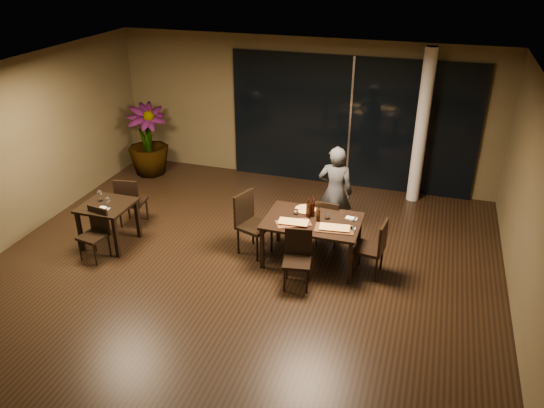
{
  "coord_description": "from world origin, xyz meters",
  "views": [
    {
      "loc": [
        2.6,
        -6.37,
        4.69
      ],
      "look_at": [
        0.4,
        0.57,
        1.05
      ],
      "focal_mm": 35.0,
      "sensor_mm": 36.0,
      "label": 1
    }
  ],
  "objects_px": {
    "chair_main_near": "(297,255)",
    "chair_main_left": "(250,220)",
    "chair_main_far": "(328,220)",
    "chair_main_right": "(375,246)",
    "bottle_a": "(308,208)",
    "chair_side_far": "(130,200)",
    "diner": "(335,192)",
    "side_table": "(107,211)",
    "main_table": "(312,224)",
    "chair_side_near": "(96,231)",
    "potted_plant": "(148,140)",
    "bottle_c": "(313,207)",
    "bottle_b": "(318,214)"
  },
  "relations": [
    {
      "from": "main_table",
      "to": "bottle_a",
      "type": "bearing_deg",
      "value": 150.72
    },
    {
      "from": "bottle_b",
      "to": "bottle_c",
      "type": "height_order",
      "value": "bottle_c"
    },
    {
      "from": "chair_main_left",
      "to": "chair_main_right",
      "type": "bearing_deg",
      "value": -73.91
    },
    {
      "from": "chair_side_far",
      "to": "chair_side_near",
      "type": "relative_size",
      "value": 1.11
    },
    {
      "from": "side_table",
      "to": "bottle_a",
      "type": "xyz_separation_m",
      "value": [
        3.32,
        0.55,
        0.29
      ]
    },
    {
      "from": "chair_main_right",
      "to": "bottle_c",
      "type": "relative_size",
      "value": 2.79
    },
    {
      "from": "chair_main_right",
      "to": "bottle_c",
      "type": "distance_m",
      "value": 1.13
    },
    {
      "from": "chair_side_near",
      "to": "potted_plant",
      "type": "xyz_separation_m",
      "value": [
        -0.9,
        3.34,
        0.3
      ]
    },
    {
      "from": "chair_main_far",
      "to": "chair_side_near",
      "type": "xyz_separation_m",
      "value": [
        -3.51,
        -1.48,
        0.0
      ]
    },
    {
      "from": "main_table",
      "to": "chair_side_near",
      "type": "relative_size",
      "value": 1.76
    },
    {
      "from": "chair_main_far",
      "to": "main_table",
      "type": "bearing_deg",
      "value": 80.12
    },
    {
      "from": "bottle_a",
      "to": "bottle_b",
      "type": "distance_m",
      "value": 0.18
    },
    {
      "from": "chair_main_near",
      "to": "potted_plant",
      "type": "bearing_deg",
      "value": 133.81
    },
    {
      "from": "side_table",
      "to": "chair_main_left",
      "type": "bearing_deg",
      "value": 12.02
    },
    {
      "from": "chair_side_far",
      "to": "diner",
      "type": "distance_m",
      "value": 3.64
    },
    {
      "from": "chair_main_far",
      "to": "chair_main_right",
      "type": "height_order",
      "value": "chair_main_right"
    },
    {
      "from": "main_table",
      "to": "potted_plant",
      "type": "height_order",
      "value": "potted_plant"
    },
    {
      "from": "side_table",
      "to": "chair_main_left",
      "type": "height_order",
      "value": "chair_main_left"
    },
    {
      "from": "diner",
      "to": "bottle_a",
      "type": "bearing_deg",
      "value": 73.3
    },
    {
      "from": "bottle_c",
      "to": "potted_plant",
      "type": "bearing_deg",
      "value": 151.46
    },
    {
      "from": "bottle_c",
      "to": "chair_main_far",
      "type": "bearing_deg",
      "value": 69.1
    },
    {
      "from": "chair_main_near",
      "to": "chair_main_left",
      "type": "height_order",
      "value": "chair_main_left"
    },
    {
      "from": "chair_main_right",
      "to": "bottle_b",
      "type": "relative_size",
      "value": 3.67
    },
    {
      "from": "chair_side_far",
      "to": "bottle_a",
      "type": "distance_m",
      "value": 3.32
    },
    {
      "from": "chair_main_right",
      "to": "diner",
      "type": "bearing_deg",
      "value": -135.08
    },
    {
      "from": "main_table",
      "to": "bottle_c",
      "type": "relative_size",
      "value": 4.51
    },
    {
      "from": "bottle_a",
      "to": "chair_main_near",
      "type": "bearing_deg",
      "value": -87.9
    },
    {
      "from": "chair_side_near",
      "to": "potted_plant",
      "type": "relative_size",
      "value": 0.55
    },
    {
      "from": "main_table",
      "to": "chair_side_near",
      "type": "xyz_separation_m",
      "value": [
        -3.37,
        -0.91,
        -0.2
      ]
    },
    {
      "from": "side_table",
      "to": "diner",
      "type": "relative_size",
      "value": 0.49
    },
    {
      "from": "main_table",
      "to": "chair_main_far",
      "type": "distance_m",
      "value": 0.62
    },
    {
      "from": "chair_side_far",
      "to": "bottle_a",
      "type": "bearing_deg",
      "value": 169.6
    },
    {
      "from": "chair_main_near",
      "to": "chair_main_left",
      "type": "relative_size",
      "value": 0.85
    },
    {
      "from": "bottle_b",
      "to": "chair_side_far",
      "type": "bearing_deg",
      "value": 177.32
    },
    {
      "from": "chair_main_near",
      "to": "bottle_b",
      "type": "bearing_deg",
      "value": 67.77
    },
    {
      "from": "chair_main_near",
      "to": "chair_main_left",
      "type": "xyz_separation_m",
      "value": [
        -0.99,
        0.67,
        0.09
      ]
    },
    {
      "from": "main_table",
      "to": "bottle_a",
      "type": "xyz_separation_m",
      "value": [
        -0.08,
        0.05,
        0.24
      ]
    },
    {
      "from": "main_table",
      "to": "chair_main_near",
      "type": "height_order",
      "value": "chair_main_near"
    },
    {
      "from": "chair_main_near",
      "to": "chair_main_far",
      "type": "bearing_deg",
      "value": 71.22
    },
    {
      "from": "chair_main_right",
      "to": "chair_side_near",
      "type": "bearing_deg",
      "value": -72.47
    },
    {
      "from": "chair_side_far",
      "to": "chair_main_left",
      "type": "bearing_deg",
      "value": 167.68
    },
    {
      "from": "main_table",
      "to": "potted_plant",
      "type": "relative_size",
      "value": 0.97
    },
    {
      "from": "main_table",
      "to": "bottle_a",
      "type": "distance_m",
      "value": 0.26
    },
    {
      "from": "main_table",
      "to": "bottle_b",
      "type": "bearing_deg",
      "value": -2.18
    },
    {
      "from": "chair_main_left",
      "to": "bottle_a",
      "type": "relative_size",
      "value": 3.12
    },
    {
      "from": "potted_plant",
      "to": "bottle_a",
      "type": "bearing_deg",
      "value": -29.6
    },
    {
      "from": "chair_main_near",
      "to": "diner",
      "type": "relative_size",
      "value": 0.54
    },
    {
      "from": "chair_main_far",
      "to": "chair_main_near",
      "type": "xyz_separation_m",
      "value": [
        -0.19,
        -1.24,
        0.02
      ]
    },
    {
      "from": "chair_main_near",
      "to": "chair_main_right",
      "type": "distance_m",
      "value": 1.21
    },
    {
      "from": "chair_side_far",
      "to": "bottle_c",
      "type": "bearing_deg",
      "value": 170.9
    }
  ]
}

